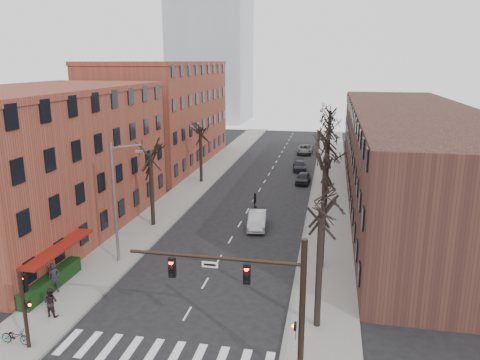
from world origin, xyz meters
The scene contains 27 objects.
ground centered at (0.00, 0.00, 0.00)m, with size 160.00×160.00×0.00m, color black.
sidewalk_left centered at (-8.00, 35.00, 0.07)m, with size 4.00×90.00×0.15m, color gray.
sidewalk_right centered at (8.00, 35.00, 0.07)m, with size 4.00×90.00×0.15m, color gray.
building_left_near centered at (-16.00, 15.00, 6.00)m, with size 12.00×26.00×12.00m, color brown.
building_left_far centered at (-16.00, 44.00, 7.00)m, with size 12.00×28.00×14.00m, color brown.
building_right centered at (16.00, 30.00, 5.00)m, with size 12.00×50.00×10.00m, color #482921.
awning_left centered at (-9.40, 6.00, 0.00)m, with size 1.20×7.00×0.15m, color maroon.
hedge centered at (-9.50, 5.00, 0.65)m, with size 0.80×6.00×1.00m, color black.
tree_right_a centered at (7.60, 4.00, 0.00)m, with size 5.20×5.20×10.00m, color black, non-canonical shape.
tree_right_b centered at (7.60, 12.00, 0.00)m, with size 5.20×5.20×10.80m, color black, non-canonical shape.
tree_right_c centered at (7.60, 20.00, 0.00)m, with size 5.20×5.20×11.60m, color black, non-canonical shape.
tree_right_d centered at (7.60, 28.00, 0.00)m, with size 5.20×5.20×10.00m, color black, non-canonical shape.
tree_right_e centered at (7.60, 36.00, 0.00)m, with size 5.20×5.20×10.80m, color black, non-canonical shape.
tree_right_f centered at (7.60, 44.00, 0.00)m, with size 5.20×5.20×11.60m, color black, non-canonical shape.
tree_left_a centered at (-7.60, 18.00, 0.00)m, with size 5.20×5.20×9.50m, color black, non-canonical shape.
tree_left_b centered at (-7.60, 34.00, 0.00)m, with size 5.20×5.20×9.50m, color black, non-canonical shape.
signal_mast_arm centered at (5.45, -1.00, 4.40)m, with size 8.14×0.30×7.20m.
signal_pole_left centered at (-6.99, -0.95, 2.61)m, with size 0.47×0.44×4.40m.
streetlight centered at (-7.03, 10.00, 5.01)m, with size 2.45×0.22×9.03m.
silver_sedan centered at (1.73, 19.40, 0.73)m, with size 1.55×4.43×1.46m, color #AFB2B6.
parked_car_near centered at (4.74, 36.00, 0.67)m, with size 1.58×3.92×1.34m, color black.
parked_car_mid centered at (3.80, 43.02, 0.63)m, with size 1.77×4.36×1.27m, color black.
parked_car_far centered at (3.80, 55.15, 0.70)m, with size 2.32×5.03×1.40m, color #525459.
pedestrian_a centered at (-9.04, 4.66, 1.14)m, with size 0.72×0.47×1.98m, color black.
pedestrian_b centered at (-7.59, 2.00, 1.02)m, with size 0.85×0.66×1.75m, color black.
pedestrian_crossing centered at (0.56, 25.15, 0.77)m, with size 0.91×0.38×1.55m, color black.
bicycle centered at (-7.84, -0.86, 0.58)m, with size 0.57×1.62×0.85m, color gray.
Camera 1 is at (7.91, -19.85, 14.57)m, focal length 35.00 mm.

